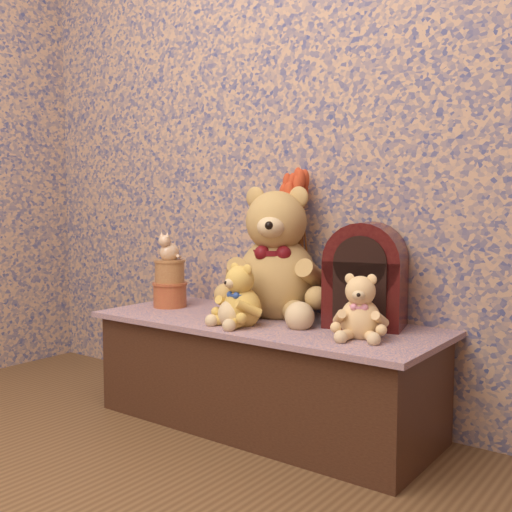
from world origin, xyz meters
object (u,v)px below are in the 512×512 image
at_px(teddy_small, 361,303).
at_px(cathedral_radio, 366,275).
at_px(biscuit_tin_lower, 170,295).
at_px(teddy_medium, 242,292).
at_px(cat_figurine, 169,246).
at_px(ceramic_vase, 295,286).
at_px(teddy_large, 277,247).

bearing_deg(teddy_small, cathedral_radio, 90.51).
xyz_separation_m(cathedral_radio, biscuit_tin_lower, (-0.83, -0.12, -0.13)).
height_order(teddy_medium, cat_figurine, cat_figurine).
height_order(ceramic_vase, biscuit_tin_lower, ceramic_vase).
height_order(teddy_small, biscuit_tin_lower, teddy_small).
bearing_deg(cat_figurine, cathedral_radio, 5.03).
bearing_deg(biscuit_tin_lower, cat_figurine, 0.00).
distance_m(teddy_large, teddy_medium, 0.26).
bearing_deg(cat_figurine, teddy_small, -6.41).
relative_size(teddy_large, cathedral_radio, 1.45).
xyz_separation_m(teddy_large, cat_figurine, (-0.47, -0.10, -0.01)).
relative_size(teddy_small, cat_figurine, 1.85).
xyz_separation_m(teddy_large, teddy_small, (0.43, -0.15, -0.15)).
bearing_deg(ceramic_vase, cat_figurine, -160.79).
height_order(teddy_small, cathedral_radio, cathedral_radio).
bearing_deg(teddy_small, biscuit_tin_lower, 155.58).
xyz_separation_m(teddy_large, teddy_medium, (0.00, -0.22, -0.15)).
bearing_deg(teddy_large, teddy_medium, -113.47).
xyz_separation_m(teddy_small, ceramic_vase, (-0.40, 0.23, -0.00)).
xyz_separation_m(teddy_medium, cathedral_radio, (0.36, 0.24, 0.06)).
bearing_deg(biscuit_tin_lower, cathedral_radio, 8.11).
height_order(teddy_large, biscuit_tin_lower, teddy_large).
distance_m(teddy_small, cat_figurine, 0.91).
bearing_deg(cathedral_radio, teddy_large, 168.95).
bearing_deg(ceramic_vase, teddy_large, -111.91).
distance_m(teddy_large, ceramic_vase, 0.17).
bearing_deg(cathedral_radio, ceramic_vase, 156.31).
distance_m(teddy_large, teddy_small, 0.48).
bearing_deg(teddy_large, cat_figurine, 168.02).
distance_m(teddy_small, biscuit_tin_lower, 0.90).
relative_size(ceramic_vase, cat_figurine, 1.84).
xyz_separation_m(cathedral_radio, ceramic_vase, (-0.33, 0.06, -0.07)).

